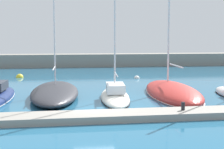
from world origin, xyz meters
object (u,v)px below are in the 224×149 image
at_px(mooring_buoy_white, 137,79).
at_px(mooring_buoy_yellow, 20,78).
at_px(sailboat_ivory_fourth, 115,95).
at_px(dock_bollard, 183,106).
at_px(sailboat_red_fifth, 172,92).
at_px(sailboat_charcoal_third, 55,92).

xyz_separation_m(mooring_buoy_white, mooring_buoy_yellow, (-12.31, 2.83, 0.00)).
distance_m(sailboat_ivory_fourth, dock_bollard, 6.36).
xyz_separation_m(sailboat_ivory_fourth, dock_bollard, (2.77, -5.72, 0.27)).
height_order(mooring_buoy_white, mooring_buoy_yellow, mooring_buoy_yellow).
bearing_deg(mooring_buoy_yellow, sailboat_red_fifth, -47.52).
relative_size(sailboat_ivory_fourth, mooring_buoy_yellow, 20.06).
relative_size(sailboat_ivory_fourth, mooring_buoy_white, 25.91).
height_order(mooring_buoy_white, dock_bollard, dock_bollard).
xyz_separation_m(sailboat_red_fifth, mooring_buoy_yellow, (-12.52, 13.67, -0.27)).
bearing_deg(mooring_buoy_white, sailboat_ivory_fourth, -109.71).
xyz_separation_m(sailboat_charcoal_third, dock_bollard, (6.88, -7.52, 0.23)).
height_order(sailboat_red_fifth, mooring_buoy_yellow, sailboat_red_fifth).
distance_m(sailboat_ivory_fourth, mooring_buoy_yellow, 16.80).
relative_size(mooring_buoy_white, dock_bollard, 1.41).
xyz_separation_m(sailboat_ivory_fourth, mooring_buoy_white, (4.27, 11.92, -0.32)).
bearing_deg(sailboat_charcoal_third, mooring_buoy_white, -37.60).
bearing_deg(sailboat_ivory_fourth, mooring_buoy_yellow, 34.20).
distance_m(sailboat_charcoal_third, mooring_buoy_yellow, 13.54).
relative_size(mooring_buoy_yellow, dock_bollard, 1.81).
distance_m(sailboat_red_fifth, dock_bollard, 7.02).
relative_size(sailboat_red_fifth, mooring_buoy_yellow, 21.54).
xyz_separation_m(sailboat_red_fifth, mooring_buoy_white, (-0.21, 10.84, -0.27)).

